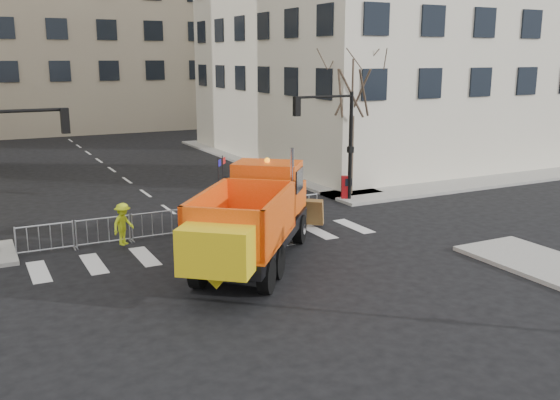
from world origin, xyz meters
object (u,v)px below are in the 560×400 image
newspaper_box (346,187)px  plow_truck (252,216)px  cop_b (268,204)px  cop_a (278,204)px  cop_c (266,207)px  worker (123,224)px

newspaper_box → plow_truck: bearing=-115.5°
plow_truck → cop_b: (2.65, 4.16, -0.70)m
plow_truck → cop_a: (2.98, 3.96, -0.73)m
plow_truck → cop_c: bearing=8.4°
cop_a → cop_b: cop_b is taller
plow_truck → newspaper_box: plow_truck is taller
cop_a → newspaper_box: size_ratio=1.84×
plow_truck → cop_b: 4.98m
cop_b → cop_c: size_ratio=1.15×
cop_a → worker: bearing=-27.5°
cop_b → worker: (-6.12, -0.20, -0.08)m
worker → newspaper_box: (11.75, 2.91, -0.25)m
cop_b → cop_c: 0.19m
cop_a → newspaper_box: bearing=-178.7°
plow_truck → newspaper_box: bearing=-10.7°
cop_a → worker: 6.46m
cop_c → newspaper_box: 6.37m
cop_a → cop_b: 0.39m
plow_truck → cop_c: 4.94m
worker → cop_a: bearing=-37.4°
cop_c → newspaper_box: (5.76, 2.71, -0.20)m
plow_truck → newspaper_box: 10.81m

